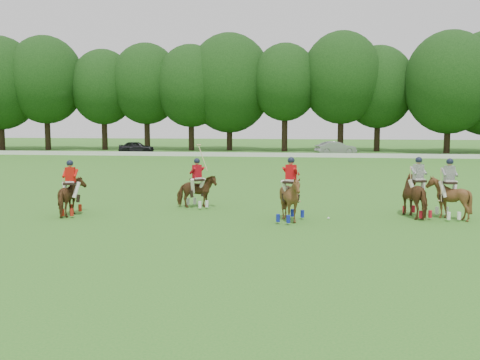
# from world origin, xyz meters

# --- Properties ---
(ground) EXTENTS (180.00, 180.00, 0.00)m
(ground) POSITION_xyz_m (0.00, 0.00, 0.00)
(ground) COLOR #2C7521
(ground) RESTS_ON ground
(tree_line) EXTENTS (117.98, 14.32, 14.75)m
(tree_line) POSITION_xyz_m (0.26, 48.05, 8.23)
(tree_line) COLOR black
(tree_line) RESTS_ON ground
(boundary_rail) EXTENTS (120.00, 0.10, 0.44)m
(boundary_rail) POSITION_xyz_m (0.00, 38.00, 0.22)
(boundary_rail) COLOR white
(boundary_rail) RESTS_ON ground
(car_left) EXTENTS (4.17, 2.09, 1.36)m
(car_left) POSITION_xyz_m (-16.74, 42.50, 0.68)
(car_left) COLOR black
(car_left) RESTS_ON ground
(car_mid) EXTENTS (4.64, 2.89, 1.44)m
(car_mid) POSITION_xyz_m (5.82, 42.50, 0.72)
(car_mid) COLOR #949398
(car_mid) RESTS_ON ground
(polo_red_a) EXTENTS (1.13, 1.85, 2.21)m
(polo_red_a) POSITION_xyz_m (-6.43, 3.14, 0.79)
(polo_red_a) COLOR #492A13
(polo_red_a) RESTS_ON ground
(polo_red_b) EXTENTS (1.85, 1.83, 2.69)m
(polo_red_b) POSITION_xyz_m (-1.86, 5.64, 0.75)
(polo_red_b) COLOR #492A13
(polo_red_b) RESTS_ON ground
(polo_red_c) EXTENTS (1.89, 1.98, 2.42)m
(polo_red_c) POSITION_xyz_m (2.26, 2.95, 0.88)
(polo_red_c) COLOR #492A13
(polo_red_c) RESTS_ON ground
(polo_stripe_a) EXTENTS (1.50, 2.14, 2.36)m
(polo_stripe_a) POSITION_xyz_m (7.13, 4.53, 0.86)
(polo_stripe_a) COLOR #492A13
(polo_stripe_a) RESTS_ON ground
(polo_stripe_b) EXTENTS (1.49, 1.63, 2.32)m
(polo_stripe_b) POSITION_xyz_m (8.24, 4.34, 0.84)
(polo_stripe_b) COLOR #492A13
(polo_stripe_b) RESTS_ON ground
(polo_ball) EXTENTS (0.09, 0.09, 0.09)m
(polo_ball) POSITION_xyz_m (3.69, 3.63, 0.04)
(polo_ball) COLOR white
(polo_ball) RESTS_ON ground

